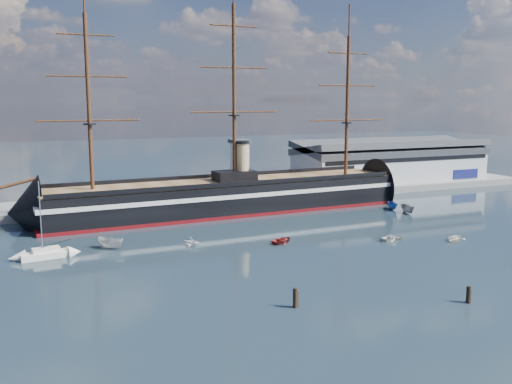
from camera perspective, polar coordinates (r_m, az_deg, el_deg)
name	(u,v)px	position (r m, az deg, el deg)	size (l,w,h in m)	color
ground	(283,227)	(125.29, 2.76, -3.48)	(600.00, 600.00, 0.00)	#1C2B36
quay	(259,198)	(161.45, 0.28, -0.60)	(180.00, 18.00, 2.00)	slate
warehouse	(390,161)	(188.02, 13.30, 3.00)	(63.00, 21.00, 11.60)	#B7BABC
quay_tower	(240,166)	(154.63, -1.64, 2.61)	(5.00, 5.00, 15.00)	silver
warship	(221,197)	(139.75, -3.57, -0.47)	(113.21, 20.05, 53.94)	black
sailboat	(46,253)	(106.97, -20.25, -5.77)	(8.80, 3.49, 13.71)	white
motorboat_a	(111,249)	(110.24, -14.29, -5.52)	(6.77, 2.48, 2.71)	silver
motorboat_b	(282,243)	(111.40, 2.66, -5.08)	(3.19, 1.28, 1.49)	maroon
motorboat_c	(408,213)	(144.76, 14.92, -2.06)	(6.46, 2.37, 2.59)	slate
motorboat_d	(192,246)	(109.59, -6.44, -5.37)	(5.25, 2.27, 1.92)	white
motorboat_e	(393,241)	(116.16, 13.56, -4.74)	(3.18, 1.27, 1.49)	silver
motorboat_f	(393,209)	(148.63, 13.50, -1.71)	(6.00, 2.20, 2.40)	navy
motorboat_g	(454,241)	(119.21, 19.21, -4.64)	(2.96, 1.18, 1.38)	white
piling_near_left	(295,308)	(77.88, 3.93, -11.46)	(0.64, 0.64, 3.44)	black
piling_near_mid	(468,303)	(84.54, 20.44, -10.35)	(0.64, 0.64, 3.09)	black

